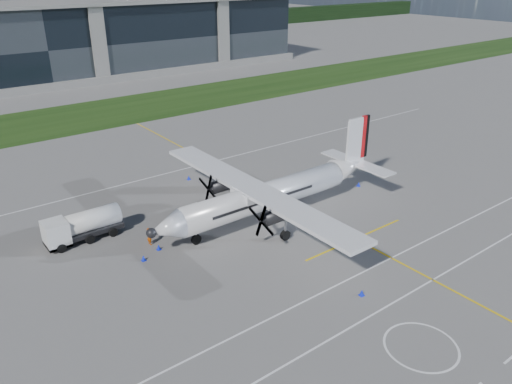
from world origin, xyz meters
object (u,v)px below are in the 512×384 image
object	(u,v)px
safety_cone_tail	(359,184)
safety_cone_stbdwing	(189,178)
turboprop_aircraft	(273,179)
safety_cone_fwd	(143,258)
ground_crew_person	(149,235)
safety_cone_portwing	(362,293)
fuel_tanker_truck	(78,228)
baggage_tug	(190,215)
safety_cone_nose_stbd	(159,247)

from	to	relation	value
safety_cone_tail	safety_cone_stbdwing	xyz separation A→B (m)	(-13.96, 12.98, 0.00)
turboprop_aircraft	safety_cone_fwd	size ratio (longest dim) A/B	53.40
ground_crew_person	safety_cone_stbdwing	size ratio (longest dim) A/B	3.69
safety_cone_stbdwing	safety_cone_fwd	world-z (taller)	same
safety_cone_fwd	safety_cone_portwing	xyz separation A→B (m)	(10.68, -14.13, 0.00)
safety_cone_tail	safety_cone_stbdwing	bearing A→B (deg)	137.08
fuel_tanker_truck	safety_cone_stbdwing	xyz separation A→B (m)	(14.75, 6.29, -1.07)
fuel_tanker_truck	safety_cone_stbdwing	world-z (taller)	fuel_tanker_truck
safety_cone_tail	safety_cone_portwing	bearing A→B (deg)	-137.23
fuel_tanker_truck	safety_cone_portwing	world-z (taller)	fuel_tanker_truck
safety_cone_tail	safety_cone_fwd	bearing A→B (deg)	179.33
safety_cone_stbdwing	baggage_tug	bearing A→B (deg)	-119.39
safety_cone_fwd	safety_cone_nose_stbd	size ratio (longest dim) A/B	1.00
safety_cone_tail	safety_cone_fwd	size ratio (longest dim) A/B	1.00
baggage_tug	safety_cone_portwing	world-z (taller)	baggage_tug
safety_cone_nose_stbd	safety_cone_portwing	size ratio (longest dim) A/B	1.00
fuel_tanker_truck	ground_crew_person	xyz separation A→B (m)	(4.70, -4.29, -0.40)
safety_cone_nose_stbd	safety_cone_portwing	bearing A→B (deg)	-59.27
turboprop_aircraft	safety_cone_nose_stbd	size ratio (longest dim) A/B	53.40
safety_cone_stbdwing	safety_cone_fwd	xyz separation A→B (m)	(-11.67, -12.68, 0.00)
safety_cone_stbdwing	safety_cone_nose_stbd	xyz separation A→B (m)	(-9.87, -11.87, 0.00)
baggage_tug	safety_cone_stbdwing	size ratio (longest dim) A/B	5.21
baggage_tug	safety_cone_portwing	size ratio (longest dim) A/B	5.21
ground_crew_person	safety_cone_nose_stbd	distance (m)	1.47
ground_crew_person	safety_cone_tail	bearing A→B (deg)	-100.84
turboprop_aircraft	safety_cone_nose_stbd	world-z (taller)	turboprop_aircraft
baggage_tug	safety_cone_tail	bearing A→B (deg)	-11.08
ground_crew_person	safety_cone_portwing	distance (m)	18.61
baggage_tug	ground_crew_person	xyz separation A→B (m)	(-4.86, -1.34, 0.14)
safety_cone_tail	safety_cone_fwd	xyz separation A→B (m)	(-25.63, 0.30, 0.00)
ground_crew_person	safety_cone_stbdwing	distance (m)	14.61
turboprop_aircraft	ground_crew_person	xyz separation A→B (m)	(-11.83, 2.43, -3.08)
safety_cone_nose_stbd	safety_cone_stbdwing	bearing A→B (deg)	50.25
safety_cone_stbdwing	safety_cone_portwing	bearing A→B (deg)	-92.10
baggage_tug	safety_cone_stbdwing	xyz separation A→B (m)	(5.20, 9.23, -0.53)
safety_cone_stbdwing	safety_cone_portwing	size ratio (longest dim) A/B	1.00
safety_cone_fwd	safety_cone_portwing	world-z (taller)	same
baggage_tug	safety_cone_fwd	xyz separation A→B (m)	(-6.47, -3.45, -0.53)
fuel_tanker_truck	safety_cone_stbdwing	size ratio (longest dim) A/B	14.08
safety_cone_stbdwing	safety_cone_nose_stbd	size ratio (longest dim) A/B	1.00
safety_cone_fwd	turboprop_aircraft	bearing A→B (deg)	-1.37
ground_crew_person	safety_cone_nose_stbd	world-z (taller)	ground_crew_person
safety_cone_portwing	fuel_tanker_truck	bearing A→B (deg)	123.86
fuel_tanker_truck	baggage_tug	xyz separation A→B (m)	(9.55, -2.94, -0.54)
safety_cone_portwing	turboprop_aircraft	bearing A→B (deg)	78.71
turboprop_aircraft	baggage_tug	size ratio (longest dim) A/B	10.26
baggage_tug	safety_cone_fwd	bearing A→B (deg)	-151.93
safety_cone_tail	safety_cone_stbdwing	world-z (taller)	same
safety_cone_tail	safety_cone_fwd	world-z (taller)	same
turboprop_aircraft	ground_crew_person	bearing A→B (deg)	168.39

